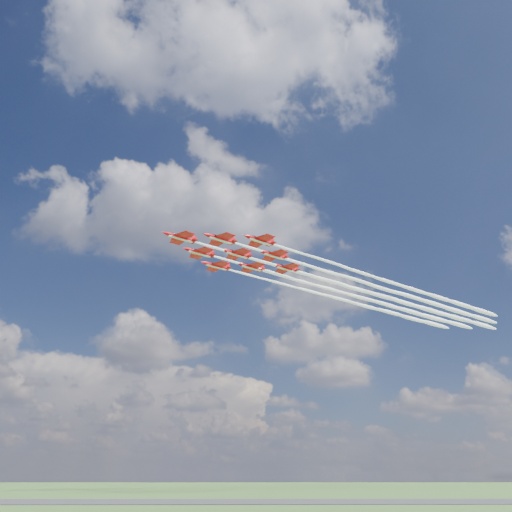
{
  "coord_description": "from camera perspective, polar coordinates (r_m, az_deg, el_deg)",
  "views": [
    {
      "loc": [
        5.87,
        -158.17,
        4.0
      ],
      "look_at": [
        7.8,
        -4.49,
        72.28
      ],
      "focal_mm": 35.0,
      "sensor_mm": 36.0,
      "label": 1
    }
  ],
  "objects": [
    {
      "name": "jet_row4_port",
      "position": [
        211.22,
        14.92,
        -3.78
      ],
      "size": [
        104.74,
        75.51,
        3.07
      ],
      "rotation": [
        0.0,
        0.0,
        0.62
      ],
      "color": "red"
    },
    {
      "name": "ground",
      "position": [
        158.33,
        -3.15,
        -25.37
      ],
      "size": [
        600.0,
        600.0,
        0.0
      ],
      "primitive_type": "plane",
      "color": "#2D511E",
      "rests_on": "ground"
    },
    {
      "name": "jet_lead",
      "position": [
        192.68,
        7.17,
        -2.47
      ],
      "size": [
        104.74,
        75.51,
        3.07
      ],
      "rotation": [
        0.0,
        0.0,
        0.62
      ],
      "color": "red"
    },
    {
      "name": "jet_row3_centre",
      "position": [
        207.36,
        11.6,
        -3.74
      ],
      "size": [
        104.74,
        75.51,
        3.07
      ],
      "rotation": [
        0.0,
        0.0,
        0.62
      ],
      "color": "red"
    },
    {
      "name": "jet_row4_starb",
      "position": [
        219.2,
        12.28,
        -4.78
      ],
      "size": [
        104.74,
        75.51,
        3.07
      ],
      "rotation": [
        0.0,
        0.0,
        0.62
      ],
      "color": "red"
    },
    {
      "name": "runway",
      "position": [
        98.43,
        -4.61,
        -26.18
      ],
      "size": [
        180.0,
        22.0,
        0.1
      ],
      "primitive_type": "cube",
      "color": "#38383A",
      "rests_on": "ground"
    },
    {
      "name": "jet_row2_starb",
      "position": [
        204.22,
        8.16,
        -3.67
      ],
      "size": [
        104.74,
        75.51,
        3.07
      ],
      "rotation": [
        0.0,
        0.0,
        0.62
      ],
      "color": "red"
    },
    {
      "name": "jet_tail",
      "position": [
        223.18,
        15.43,
        -4.81
      ],
      "size": [
        104.74,
        75.51,
        3.07
      ],
      "rotation": [
        0.0,
        0.0,
        0.62
      ],
      "color": "red"
    },
    {
      "name": "jet_row3_starb",
      "position": [
        215.89,
        9.04,
        -4.75
      ],
      "size": [
        104.74,
        75.51,
        3.07
      ],
      "rotation": [
        0.0,
        0.0,
        0.62
      ],
      "color": "red"
    },
    {
      "name": "jet_row2_port",
      "position": [
        195.63,
        10.83,
        -2.56
      ],
      "size": [
        104.74,
        75.51,
        3.07
      ],
      "rotation": [
        0.0,
        0.0,
        0.62
      ],
      "color": "red"
    },
    {
      "name": "jet_row3_port",
      "position": [
        199.34,
        14.36,
        -2.64
      ],
      "size": [
        104.74,
        75.51,
        3.07
      ],
      "rotation": [
        0.0,
        0.0,
        0.62
      ],
      "color": "red"
    }
  ]
}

